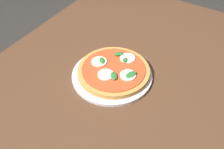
% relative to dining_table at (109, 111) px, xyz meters
% --- Properties ---
extents(dining_table, '(1.57, 1.03, 0.78)m').
position_rel_dining_table_xyz_m(dining_table, '(0.00, 0.00, 0.00)').
color(dining_table, '#4C301E').
rests_on(dining_table, ground_plane).
extents(serving_tray, '(0.31, 0.31, 0.01)m').
position_rel_dining_table_xyz_m(serving_tray, '(0.09, 0.04, 0.10)').
color(serving_tray, silver).
rests_on(serving_tray, dining_table).
extents(pizza, '(0.28, 0.28, 0.03)m').
position_rel_dining_table_xyz_m(pizza, '(0.10, 0.04, 0.11)').
color(pizza, '#C6843F').
rests_on(pizza, serving_tray).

